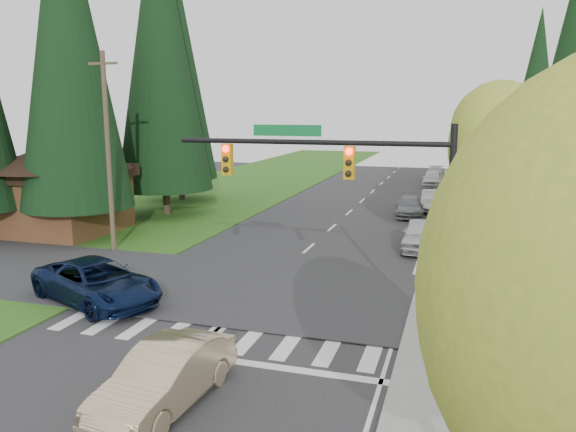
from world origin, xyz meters
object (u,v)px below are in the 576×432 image
at_px(suv_navy, 97,282).
at_px(parked_car_a, 420,235).
at_px(parked_car_e, 435,174).
at_px(sedan_champagne, 165,377).
at_px(parked_car_b, 409,207).
at_px(parked_car_d, 433,179).
at_px(parked_car_c, 432,201).

distance_m(suv_navy, parked_car_a, 16.29).
height_order(parked_car_a, parked_car_e, parked_car_a).
xyz_separation_m(sedan_champagne, parked_car_b, (3.40, 27.37, -0.12)).
bearing_deg(parked_car_d, parked_car_e, 88.15).
height_order(sedan_champagne, parked_car_d, parked_car_d).
bearing_deg(parked_car_c, suv_navy, -116.09).
height_order(suv_navy, parked_car_e, suv_navy).
height_order(parked_car_c, parked_car_d, parked_car_d).
bearing_deg(parked_car_c, parked_car_a, -91.36).
height_order(parked_car_a, parked_car_d, parked_car_d).
bearing_deg(parked_car_a, suv_navy, -135.07).
xyz_separation_m(parked_car_b, parked_car_e, (0.76, 20.58, 0.04)).
xyz_separation_m(parked_car_b, parked_car_c, (1.40, 2.60, 0.08)).
relative_size(sedan_champagne, parked_car_b, 1.04).
height_order(sedan_champagne, parked_car_a, parked_car_a).
bearing_deg(parked_car_e, parked_car_a, -90.96).
bearing_deg(parked_car_b, parked_car_d, 81.56).
relative_size(sedan_champagne, parked_car_c, 1.05).
relative_size(parked_car_c, parked_car_e, 0.93).
bearing_deg(parked_car_e, parked_car_d, -92.36).
relative_size(sedan_champagne, parked_car_e, 0.97).
xyz_separation_m(parked_car_d, parked_car_e, (0.02, 5.20, -0.10)).
bearing_deg(suv_navy, sedan_champagne, -110.53).
bearing_deg(parked_car_e, sedan_champagne, -97.14).
height_order(sedan_champagne, parked_car_c, sedan_champagne).
height_order(sedan_champagne, parked_car_e, sedan_champagne).
distance_m(suv_navy, parked_car_c, 26.42).
xyz_separation_m(suv_navy, parked_car_b, (9.65, 21.40, -0.15)).
distance_m(suv_navy, parked_car_e, 43.24).
relative_size(sedan_champagne, parked_car_a, 1.01).
bearing_deg(parked_car_c, sedan_champagne, -100.46).
distance_m(sedan_champagne, parked_car_e, 48.13).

